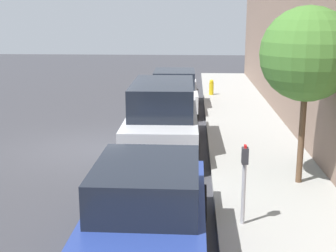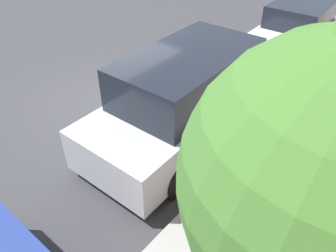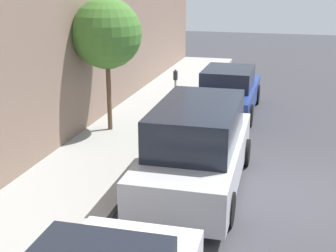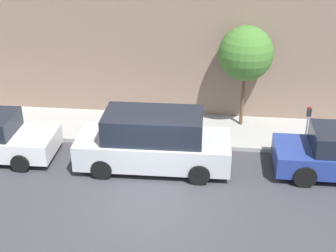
# 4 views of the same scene
# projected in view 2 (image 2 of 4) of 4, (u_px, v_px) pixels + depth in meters

# --- Properties ---
(ground_plane) EXTENTS (60.00, 60.00, 0.00)m
(ground_plane) POSITION_uv_depth(u_px,v_px,m) (113.00, 101.00, 8.29)
(ground_plane) COLOR #38383D
(sidewalk) EXTENTS (2.61, 32.00, 0.15)m
(sidewalk) POSITION_uv_depth(u_px,v_px,m) (299.00, 190.00, 5.81)
(sidewalk) COLOR #9E9E99
(sidewalk) RESTS_ON ground_plane
(parked_minivan_second) EXTENTS (2.02, 4.93, 1.90)m
(parked_minivan_second) POSITION_uv_depth(u_px,v_px,m) (188.00, 97.00, 6.71)
(parked_minivan_second) COLOR #B7BABF
(parked_minivan_second) RESTS_ON ground_plane
(parked_sedan_third) EXTENTS (1.92, 4.53, 1.54)m
(parked_sedan_third) POSITION_uv_depth(u_px,v_px,m) (296.00, 30.00, 10.27)
(parked_sedan_third) COLOR silver
(parked_sedan_third) RESTS_ON ground_plane
(street_tree) EXTENTS (1.97, 1.97, 3.78)m
(street_tree) POSITION_uv_depth(u_px,v_px,m) (329.00, 182.00, 2.09)
(street_tree) COLOR brown
(street_tree) RESTS_ON sidewalk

